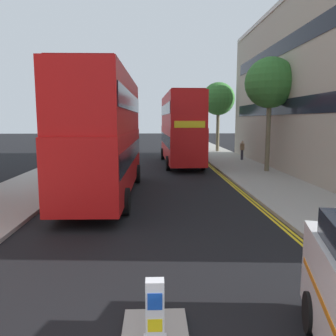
% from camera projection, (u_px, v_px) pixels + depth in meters
% --- Properties ---
extents(sidewalk_right, '(4.00, 80.00, 0.14)m').
position_uv_depth(sidewalk_right, '(277.00, 186.00, 18.04)').
color(sidewalk_right, '#9E9991').
rests_on(sidewalk_right, ground).
extents(sidewalk_left, '(4.00, 80.00, 0.14)m').
position_uv_depth(sidewalk_left, '(29.00, 188.00, 17.54)').
color(sidewalk_left, '#9E9991').
rests_on(sidewalk_left, ground).
extents(kerb_line_outer, '(0.10, 56.00, 0.01)m').
position_uv_depth(kerb_line_outer, '(248.00, 196.00, 15.99)').
color(kerb_line_outer, yellow).
rests_on(kerb_line_outer, ground).
extents(kerb_line_inner, '(0.10, 56.00, 0.01)m').
position_uv_depth(kerb_line_inner, '(245.00, 196.00, 15.99)').
color(kerb_line_inner, yellow).
rests_on(kerb_line_inner, ground).
extents(keep_left_bollard, '(0.36, 0.28, 1.11)m').
position_uv_depth(keep_left_bollard, '(155.00, 318.00, 5.13)').
color(keep_left_bollard, silver).
rests_on(keep_left_bollard, traffic_island).
extents(double_decker_bus_away, '(2.92, 10.84, 5.64)m').
position_uv_depth(double_decker_bus_away, '(105.00, 132.00, 15.74)').
color(double_decker_bus_away, red).
rests_on(double_decker_bus_away, ground).
extents(double_decker_bus_oncoming, '(3.05, 10.88, 5.64)m').
position_uv_depth(double_decker_bus_oncoming, '(181.00, 127.00, 27.18)').
color(double_decker_bus_oncoming, red).
rests_on(double_decker_bus_oncoming, ground).
extents(pedestrian_far, '(0.34, 0.22, 1.62)m').
position_uv_depth(pedestrian_far, '(242.00, 150.00, 29.47)').
color(pedestrian_far, '#2D2D38').
rests_on(pedestrian_far, sidewalk_right).
extents(street_tree_near, '(3.55, 3.55, 7.51)m').
position_uv_depth(street_tree_near, '(218.00, 99.00, 36.98)').
color(street_tree_near, '#6B6047').
rests_on(street_tree_near, sidewalk_right).
extents(street_tree_mid, '(3.31, 3.31, 7.51)m').
position_uv_depth(street_tree_mid, '(270.00, 83.00, 22.29)').
color(street_tree_mid, '#6B6047').
rests_on(street_tree_mid, sidewalk_right).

